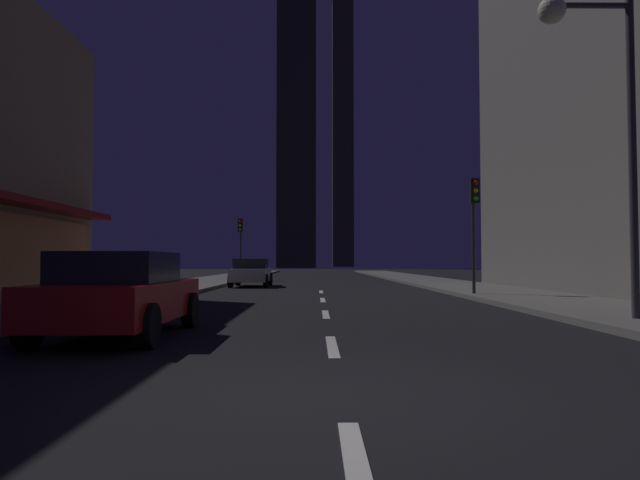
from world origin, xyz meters
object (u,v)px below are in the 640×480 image
fire_hydrant_far_left (166,284)px  car_parked_far (251,272)px  street_lamp_right (591,77)px  traffic_light_near_right (474,209)px  car_parked_near (120,294)px  traffic_light_far_left (240,235)px

fire_hydrant_far_left → car_parked_far: bearing=74.4°
car_parked_far → street_lamp_right: 20.83m
street_lamp_right → fire_hydrant_far_left: bearing=138.3°
street_lamp_right → traffic_light_near_right: bearing=89.2°
car_parked_near → street_lamp_right: bearing=10.2°
fire_hydrant_far_left → street_lamp_right: 15.81m
car_parked_far → traffic_light_near_right: 13.24m
car_parked_far → fire_hydrant_far_left: bearing=-105.6°
car_parked_near → fire_hydrant_far_left: size_ratio=6.48×
fire_hydrant_far_left → street_lamp_right: street_lamp_right is taller
car_parked_far → fire_hydrant_far_left: 8.54m
car_parked_near → car_parked_far: (0.00, 19.91, 0.00)m
car_parked_near → traffic_light_near_right: size_ratio=1.01×
fire_hydrant_far_left → traffic_light_near_right: size_ratio=0.16×
car_parked_far → traffic_light_near_right: traffic_light_near_right is taller
traffic_light_near_right → traffic_light_far_left: 22.24m
traffic_light_far_left → fire_hydrant_far_left: bearing=-91.3°
traffic_light_near_right → street_lamp_right: size_ratio=0.64×
street_lamp_right → car_parked_far: bearing=116.1°
traffic_light_near_right → street_lamp_right: bearing=-90.8°
fire_hydrant_far_left → car_parked_near: bearing=-78.9°
traffic_light_far_left → street_lamp_right: street_lamp_right is taller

